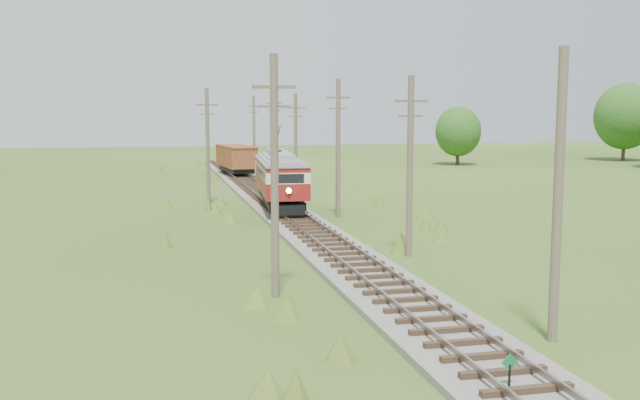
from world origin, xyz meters
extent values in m
cube|color=#605B54|center=(0.00, 34.00, 0.12)|extent=(3.60, 96.00, 0.25)
cube|color=#726659|center=(-0.72, 34.00, 0.48)|extent=(0.08, 96.00, 0.17)
cube|color=#726659|center=(0.72, 34.00, 0.48)|extent=(0.08, 96.00, 0.17)
cube|color=#2D2116|center=(0.00, 34.00, 0.33)|extent=(2.40, 96.00, 0.16)
cylinder|color=black|center=(-0.20, 1.50, 0.40)|extent=(0.06, 0.06, 0.80)
cube|color=#176B35|center=(-0.20, 1.50, 0.85)|extent=(0.45, 0.03, 0.45)
cube|color=black|center=(0.00, 34.58, 1.00)|extent=(3.22, 10.89, 0.44)
cube|color=maroon|center=(0.00, 34.58, 1.97)|extent=(3.71, 11.85, 1.07)
cube|color=beige|center=(0.00, 34.58, 2.84)|extent=(3.74, 11.91, 0.68)
cube|color=black|center=(0.00, 34.58, 2.84)|extent=(3.72, 11.39, 0.53)
cube|color=maroon|center=(0.00, 34.58, 3.33)|extent=(3.71, 11.85, 0.29)
cube|color=gray|center=(0.00, 34.58, 3.65)|extent=(3.77, 11.97, 0.37)
cube|color=gray|center=(0.00, 34.58, 3.98)|extent=(1.97, 8.82, 0.39)
sphere|color=#FFF2BF|center=(-0.51, 28.69, 2.11)|extent=(0.35, 0.35, 0.35)
cylinder|color=black|center=(0.15, 36.32, 5.08)|extent=(0.45, 4.52, 1.87)
cylinder|color=black|center=(-1.10, 30.25, 0.95)|extent=(0.18, 0.78, 0.78)
cylinder|color=black|center=(0.35, 30.12, 0.95)|extent=(0.18, 0.78, 0.78)
cylinder|color=black|center=(-0.35, 39.04, 0.95)|extent=(0.18, 0.78, 0.78)
cylinder|color=black|center=(1.10, 38.91, 0.95)|extent=(0.18, 0.78, 0.78)
cube|color=black|center=(0.00, 60.84, 0.92)|extent=(2.89, 7.61, 0.52)
cube|color=brown|center=(0.00, 60.84, 2.21)|extent=(3.51, 8.48, 2.06)
cube|color=brown|center=(0.00, 60.84, 3.29)|extent=(3.58, 8.65, 0.12)
cylinder|color=black|center=(-0.52, 58.29, 0.97)|extent=(0.21, 0.83, 0.83)
cylinder|color=black|center=(1.02, 58.45, 0.97)|extent=(0.21, 0.83, 0.83)
cylinder|color=black|center=(-1.02, 63.22, 0.97)|extent=(0.21, 0.83, 0.83)
cylinder|color=black|center=(0.52, 63.38, 0.97)|extent=(0.21, 0.83, 0.83)
cone|color=gray|center=(2.55, 53.31, 0.52)|extent=(2.75, 2.75, 1.03)
cone|color=gray|center=(3.24, 52.46, 0.30)|extent=(1.55, 1.55, 0.60)
cylinder|color=brown|center=(3.10, 5.00, 4.40)|extent=(0.30, 0.30, 8.80)
cylinder|color=brown|center=(3.30, 18.00, 4.30)|extent=(0.30, 0.30, 8.60)
cube|color=brown|center=(3.30, 18.00, 7.40)|extent=(1.60, 0.12, 0.12)
cube|color=brown|center=(3.30, 18.00, 6.70)|extent=(1.20, 0.10, 0.10)
cylinder|color=brown|center=(3.20, 31.00, 4.50)|extent=(0.30, 0.30, 9.00)
cube|color=brown|center=(3.20, 31.00, 7.80)|extent=(1.60, 0.12, 0.12)
cube|color=brown|center=(3.20, 31.00, 7.10)|extent=(1.20, 0.10, 0.10)
cylinder|color=brown|center=(3.00, 44.00, 4.20)|extent=(0.30, 0.30, 8.40)
cube|color=brown|center=(3.00, 44.00, 7.20)|extent=(1.60, 0.12, 0.12)
cube|color=brown|center=(3.00, 44.00, 6.50)|extent=(1.20, 0.10, 0.10)
cylinder|color=brown|center=(3.40, 57.00, 4.45)|extent=(0.30, 0.30, 8.90)
cube|color=brown|center=(3.40, 57.00, 7.70)|extent=(1.60, 0.12, 0.12)
cube|color=brown|center=(3.40, 57.00, 7.00)|extent=(1.20, 0.10, 0.10)
cylinder|color=brown|center=(3.20, 70.00, 4.35)|extent=(0.30, 0.30, 8.70)
cube|color=brown|center=(3.20, 70.00, 7.50)|extent=(1.60, 0.12, 0.12)
cube|color=brown|center=(3.20, 70.00, 6.80)|extent=(1.20, 0.10, 0.10)
cylinder|color=brown|center=(-4.20, 12.00, 4.50)|extent=(0.30, 0.30, 9.00)
cube|color=brown|center=(-4.20, 12.00, 7.80)|extent=(1.60, 0.12, 0.12)
cube|color=brown|center=(-4.20, 12.00, 7.10)|extent=(1.20, 0.10, 0.10)
cylinder|color=brown|center=(-4.50, 40.00, 4.30)|extent=(0.30, 0.30, 8.60)
cube|color=brown|center=(-4.50, 40.00, 7.40)|extent=(1.60, 0.12, 0.12)
cube|color=brown|center=(-4.50, 40.00, 6.70)|extent=(1.20, 0.10, 0.10)
cylinder|color=#38281C|center=(56.00, 74.00, 1.80)|extent=(0.50, 0.50, 3.60)
ellipsoid|color=#234715|center=(56.00, 74.00, 6.20)|extent=(8.40, 8.40, 9.24)
cylinder|color=#38281C|center=(30.00, 72.00, 1.26)|extent=(0.50, 0.50, 2.52)
ellipsoid|color=#234715|center=(30.00, 72.00, 4.34)|extent=(5.88, 5.88, 6.47)
camera|label=1|loc=(-8.55, -13.72, 6.93)|focal=40.00mm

